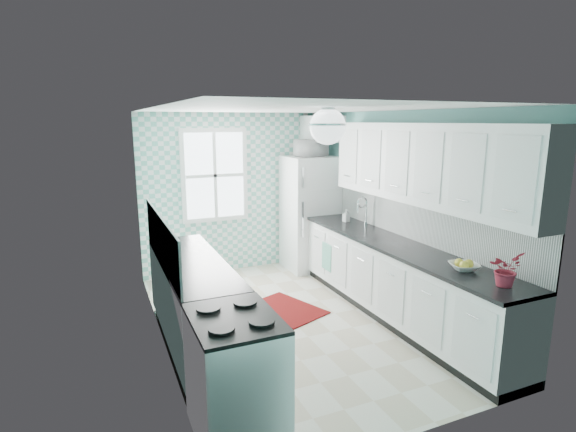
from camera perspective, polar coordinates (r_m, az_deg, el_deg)
name	(u,v)px	position (r m, az deg, el deg)	size (l,w,h in m)	color
floor	(292,322)	(5.57, 0.57, -13.32)	(3.00, 4.40, 0.02)	beige
ceiling	(293,108)	(5.04, 0.63, 13.55)	(3.00, 4.40, 0.02)	white
wall_back	(236,193)	(7.20, -6.61, 2.94)	(3.00, 0.02, 2.50)	#61A69F
wall_front	(420,283)	(3.35, 16.41, -8.12)	(3.00, 0.02, 2.50)	#61A69F
wall_left	(158,233)	(4.76, -16.23, -2.13)	(0.02, 4.40, 2.50)	#61A69F
wall_right	(400,210)	(5.93, 14.04, 0.71)	(0.02, 4.40, 2.50)	#61A69F
accent_wall	(236,193)	(7.18, -6.56, 2.92)	(3.00, 0.01, 2.50)	#6ABCA9
window	(215,175)	(7.02, -9.30, 5.10)	(1.04, 0.05, 1.44)	white
backsplash_right	(419,221)	(5.62, 16.31, -0.59)	(0.02, 3.60, 0.51)	white
backsplash_left	(161,240)	(4.71, -15.80, -2.96)	(0.02, 2.15, 0.51)	white
upper_cabinets_right	(424,164)	(5.27, 16.86, 6.33)	(0.33, 3.20, 0.90)	white
upper_cabinet_fridge	(321,129)	(7.25, 4.15, 10.99)	(0.40, 0.74, 0.40)	white
ceiling_light	(328,126)	(4.32, 5.06, 11.29)	(0.34, 0.34, 0.35)	silver
base_cabinets_right	(396,283)	(5.65, 13.59, -8.25)	(0.60, 3.60, 0.90)	white
countertop_right	(397,246)	(5.50, 13.70, -3.67)	(0.63, 3.60, 0.04)	black
base_cabinets_left	(193,305)	(4.99, -11.98, -10.96)	(0.60, 2.15, 0.90)	white
countertop_left	(192,262)	(4.83, -12.04, -5.79)	(0.63, 2.15, 0.04)	black
fridge	(310,213)	(7.27, 2.84, 0.39)	(0.79, 0.79, 1.82)	silver
stove	(236,374)	(3.61, -6.65, -19.34)	(0.63, 0.79, 0.95)	white
sink	(354,227)	(6.30, 8.39, -1.38)	(0.54, 0.46, 0.53)	silver
rug	(286,309)	(5.88, -0.28, -11.73)	(0.66, 0.95, 0.02)	#860D04
dish_towel	(327,257)	(6.43, 4.95, -5.18)	(0.02, 0.26, 0.39)	#50C1AF
fruit_bowl	(464,267)	(4.75, 21.45, -5.99)	(0.27, 0.27, 0.07)	white
potted_plant	(506,269)	(4.41, 25.90, -6.07)	(0.28, 0.24, 0.31)	#B23225
soap_bottle	(346,216)	(6.55, 7.40, 0.05)	(0.08, 0.08, 0.18)	#7A95AF
microwave	(311,148)	(7.13, 2.93, 8.62)	(0.47, 0.32, 0.26)	white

